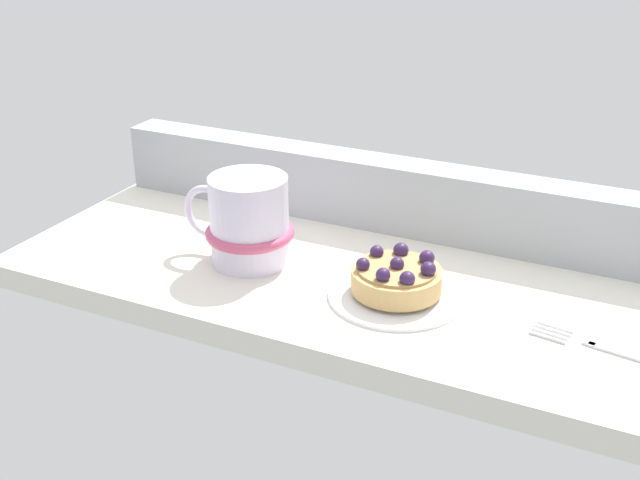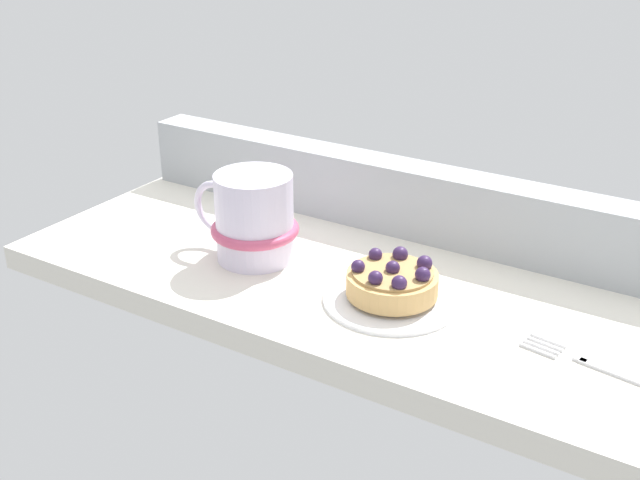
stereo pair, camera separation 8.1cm
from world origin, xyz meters
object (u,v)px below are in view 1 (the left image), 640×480
(raspberry_tart, at_px, (397,277))
(coffee_mug, at_px, (248,221))
(dessert_fork, at_px, (618,351))
(dessert_plate, at_px, (396,293))

(raspberry_tart, distance_m, coffee_mug, 0.18)
(raspberry_tart, relative_size, coffee_mug, 0.69)
(dessert_fork, bearing_deg, dessert_plate, 176.77)
(dessert_plate, bearing_deg, coffee_mug, 177.43)
(dessert_plate, relative_size, dessert_fork, 0.85)
(dessert_plate, xyz_separation_m, raspberry_tart, (0.00, 0.00, 0.02))
(raspberry_tart, relative_size, dessert_fork, 0.56)
(raspberry_tart, bearing_deg, dessert_fork, -3.30)
(dessert_plate, height_order, dessert_fork, dessert_plate)
(raspberry_tart, height_order, coffee_mug, coffee_mug)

